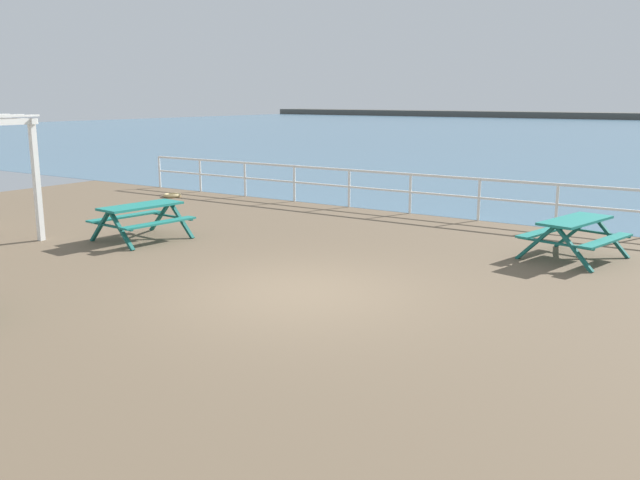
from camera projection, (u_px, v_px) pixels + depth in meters
The scene contains 5 objects.
ground_plane at pixel (300, 298), 10.81m from camera, with size 30.00×24.00×0.20m, color brown.
seaward_railing at pixel (479, 191), 16.93m from camera, with size 23.07×0.07×1.08m.
picnic_table_mid_centre at pixel (575, 229), 12.94m from camera, with size 1.85×2.08×0.80m.
picnic_table_far_left at pixel (141, 213), 14.65m from camera, with size 1.70×1.94×0.80m.
rope_coil at pixel (172, 195), 21.06m from camera, with size 0.55×0.55×0.11m, color tan.
Camera 1 is at (6.07, -8.43, 3.06)m, focal length 37.91 mm.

